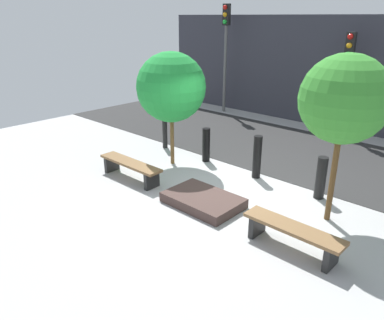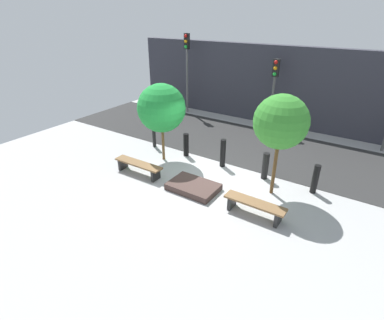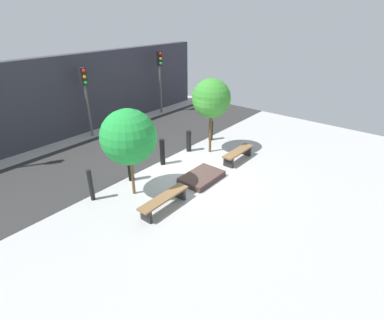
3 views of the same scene
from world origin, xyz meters
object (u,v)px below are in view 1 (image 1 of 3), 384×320
object	(u,v)px
bollard_far_left	(165,130)
bollard_center	(257,157)
tree_behind_left_bench	(171,87)
tree_behind_right_bench	(344,100)
bollard_left	(206,145)
bench_right	(292,233)
bollard_right	(321,178)
bench_left	(130,167)
planter_bed	(203,200)
traffic_light_mid_west	(347,65)
traffic_light_west	(226,40)

from	to	relation	value
bollard_far_left	bollard_center	distance (m)	3.27
tree_behind_left_bench	tree_behind_right_bench	xyz separation A→B (m)	(4.34, 0.00, 0.31)
bollard_left	bench_right	bearing A→B (deg)	-29.68
bench_right	bollard_right	distance (m)	2.24
bench_left	tree_behind_left_bench	world-z (taller)	tree_behind_left_bench
bollard_far_left	bollard_right	world-z (taller)	bollard_far_left
tree_behind_right_bench	planter_bed	bearing A→B (deg)	-150.78
tree_behind_right_bench	bollard_right	world-z (taller)	tree_behind_right_bench
bollard_center	bench_left	bearing A→B (deg)	-135.03
planter_bed	bollard_center	world-z (taller)	bollard_center
traffic_light_mid_west	bench_left	bearing A→B (deg)	-107.25
bollard_right	tree_behind_left_bench	bearing A→B (deg)	-168.78
traffic_light_mid_west	bench_right	bearing A→B (deg)	-72.75
tree_behind_left_bench	tree_behind_right_bench	size ratio (longest dim) A/B	0.93
traffic_light_west	bench_right	bearing A→B (deg)	-44.82
bollard_left	tree_behind_left_bench	bearing A→B (deg)	-125.41
bench_right	bollard_center	xyz separation A→B (m)	(-2.17, 2.17, 0.21)
traffic_light_mid_west	planter_bed	bearing A→B (deg)	-90.00
bench_left	bollard_center	bearing A→B (deg)	44.36
bollard_right	bench_left	bearing A→B (deg)	-150.32
bollard_far_left	bollard_right	distance (m)	4.90
bollard_left	traffic_light_mid_west	size ratio (longest dim) A/B	0.28
bench_left	planter_bed	bearing A→B (deg)	4.64
bench_right	tree_behind_left_bench	distance (m)	4.88
planter_bed	bollard_right	size ratio (longest dim) A/B	1.67
planter_bed	tree_behind_right_bench	size ratio (longest dim) A/B	0.50
tree_behind_right_bench	bollard_center	size ratio (longest dim) A/B	2.97
tree_behind_left_bench	bollard_far_left	world-z (taller)	tree_behind_left_bench
planter_bed	bollard_center	bearing A→B (deg)	90.00
bench_left	traffic_light_mid_west	bearing A→B (deg)	72.13
planter_bed	bollard_far_left	world-z (taller)	bollard_far_left
tree_behind_left_bench	bollard_right	world-z (taller)	tree_behind_left_bench
planter_bed	traffic_light_mid_west	world-z (taller)	traffic_light_mid_west
bollard_left	traffic_light_mid_west	distance (m)	5.41
bollard_left	bollard_center	size ratio (longest dim) A/B	0.87
bollard_far_left	traffic_light_mid_west	size ratio (longest dim) A/B	0.33
tree_behind_right_bench	traffic_light_west	world-z (taller)	traffic_light_west
bollard_center	traffic_light_west	distance (m)	7.24
tree_behind_right_bench	bench_left	bearing A→B (deg)	-161.96
planter_bed	bollard_far_left	distance (m)	3.84
tree_behind_right_bench	bollard_far_left	world-z (taller)	tree_behind_right_bench
bollard_left	bollard_right	world-z (taller)	bollard_right
tree_behind_left_bench	bollard_center	distance (m)	2.76
bollard_center	bollard_right	distance (m)	1.64
bollard_left	bollard_center	world-z (taller)	bollard_center
bench_right	bollard_left	size ratio (longest dim) A/B	1.89
tree_behind_left_bench	tree_behind_right_bench	distance (m)	4.35
bench_right	traffic_light_west	size ratio (longest dim) A/B	0.42
planter_bed	traffic_light_west	size ratio (longest dim) A/B	0.38
bollard_center	traffic_light_mid_west	xyz separation A→B (m)	(0.00, 4.82, 1.74)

